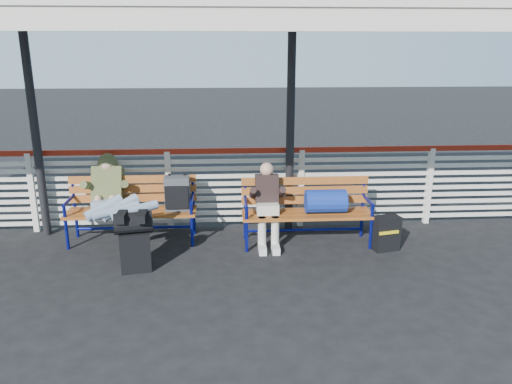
{
  "coord_description": "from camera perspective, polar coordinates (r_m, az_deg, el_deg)",
  "views": [
    {
      "loc": [
        0.85,
        -5.37,
        2.66
      ],
      "look_at": [
        1.26,
        1.0,
        0.81
      ],
      "focal_mm": 35.0,
      "sensor_mm": 36.0,
      "label": 1
    }
  ],
  "objects": [
    {
      "name": "ground",
      "position": [
        6.05,
        -11.53,
        -10.3
      ],
      "size": [
        60.0,
        60.0,
        0.0
      ],
      "primitive_type": "plane",
      "color": "black",
      "rests_on": "ground"
    },
    {
      "name": "suitcase_side",
      "position": [
        7.02,
        14.67,
        -4.58
      ],
      "size": [
        0.38,
        0.28,
        0.48
      ],
      "rotation": [
        0.0,
        0.0,
        0.22
      ],
      "color": "black",
      "rests_on": "ground"
    },
    {
      "name": "fence",
      "position": [
        7.59,
        -9.94,
        0.6
      ],
      "size": [
        12.08,
        0.08,
        1.24
      ],
      "color": "silver",
      "rests_on": "ground"
    },
    {
      "name": "companion_person",
      "position": [
        6.87,
        1.32,
        -1.37
      ],
      "size": [
        0.32,
        0.66,
        1.15
      ],
      "color": "beige",
      "rests_on": "ground"
    },
    {
      "name": "traveler_man",
      "position": [
        6.91,
        -15.74,
        -1.16
      ],
      "size": [
        0.94,
        1.64,
        0.77
      ],
      "color": "#9AB6CF",
      "rests_on": "ground"
    },
    {
      "name": "bench_right",
      "position": [
        6.97,
        6.78,
        -1.29
      ],
      "size": [
        1.8,
        0.56,
        0.92
      ],
      "color": "#AE6721",
      "rests_on": "ground"
    },
    {
      "name": "canopy",
      "position": [
        6.31,
        -12.07,
        19.25
      ],
      "size": [
        12.6,
        3.6,
        3.16
      ],
      "color": "silver",
      "rests_on": "ground"
    },
    {
      "name": "bench_left",
      "position": [
        7.19,
        -12.28,
        -0.88
      ],
      "size": [
        1.8,
        0.56,
        0.95
      ],
      "color": "#AE6721",
      "rests_on": "ground"
    },
    {
      "name": "luggage_stack",
      "position": [
        6.29,
        -13.73,
        -5.29
      ],
      "size": [
        0.5,
        0.34,
        0.76
      ],
      "rotation": [
        0.0,
        0.0,
        0.2
      ],
      "color": "black",
      "rests_on": "ground"
    }
  ]
}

